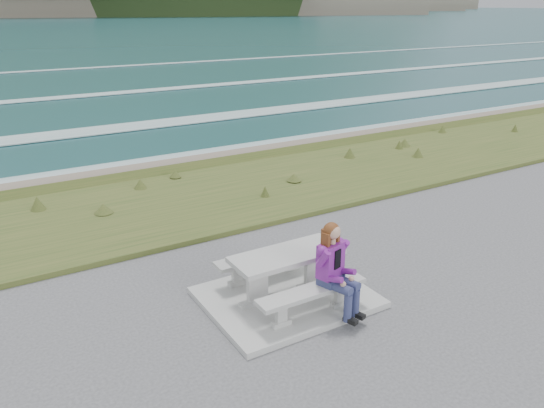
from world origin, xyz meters
name	(u,v)px	position (x,y,z in m)	size (l,w,h in m)	color
concrete_slab	(286,297)	(0.00, 0.00, 0.05)	(2.60, 2.10, 0.10)	#A9A9A4
picnic_table	(287,262)	(0.00, 0.00, 0.68)	(1.80, 0.75, 0.75)	#A9A9A4
bench_landward	(312,295)	(0.00, -0.70, 0.45)	(1.80, 0.35, 0.45)	#A9A9A4
bench_seaward	(265,259)	(0.00, 0.70, 0.45)	(1.80, 0.35, 0.45)	#A9A9A4
grass_verge	(174,206)	(0.00, 5.00, 0.00)	(160.00, 4.50, 0.22)	#324B1C
shore_drop	(137,175)	(0.00, 7.90, 0.00)	(160.00, 0.80, 2.20)	#665D4C
ocean	(43,124)	(0.00, 25.09, -1.74)	(1600.00, 1600.00, 0.09)	#1D4D52
seated_woman	(338,281)	(0.38, -0.83, 0.63)	(0.59, 0.80, 1.44)	navy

